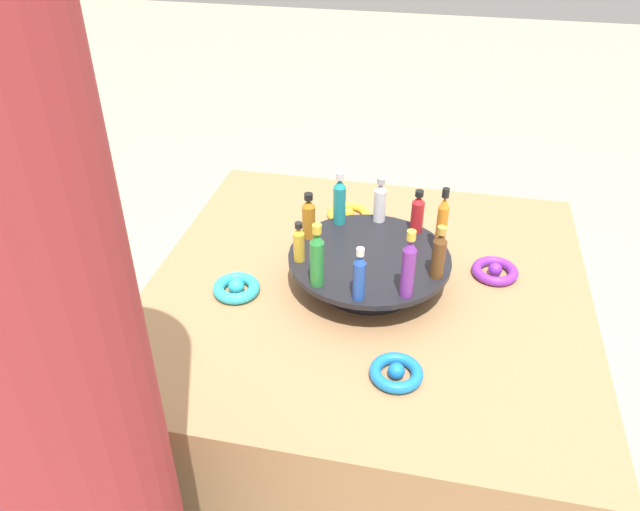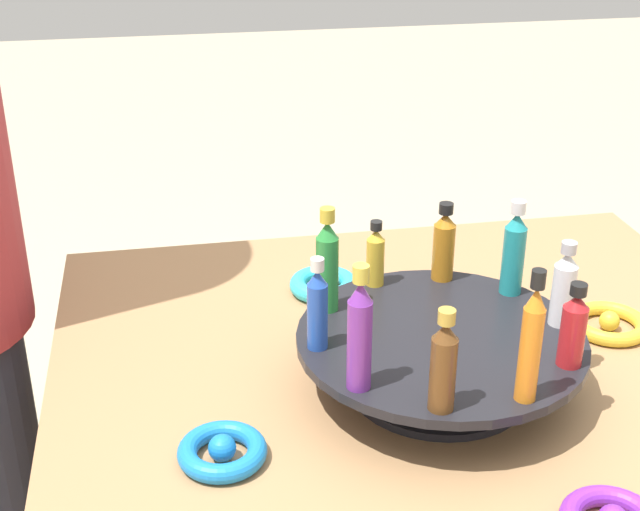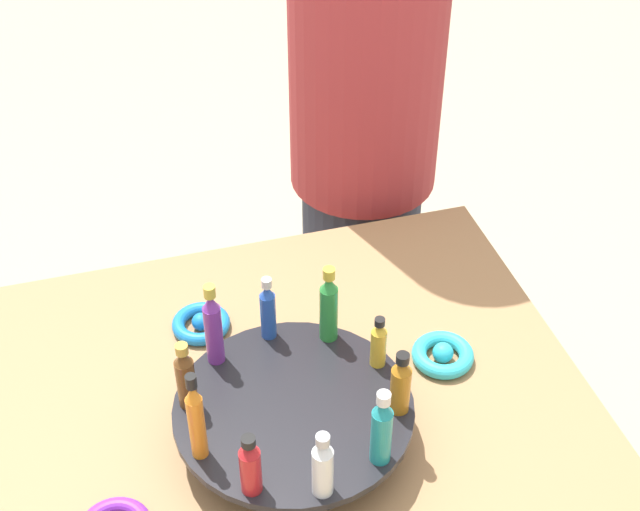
{
  "view_description": "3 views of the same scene",
  "coord_description": "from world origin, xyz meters",
  "views": [
    {
      "loc": [
        -1.09,
        -0.13,
        1.6
      ],
      "look_at": [
        -0.15,
        0.07,
        0.95
      ],
      "focal_mm": 35.0,
      "sensor_mm": 36.0,
      "label": 1
    },
    {
      "loc": [
        -0.31,
        -0.87,
        1.4
      ],
      "look_at": [
        -0.13,
        0.07,
        0.94
      ],
      "focal_mm": 50.0,
      "sensor_mm": 36.0,
      "label": 2
    },
    {
      "loc": [
        0.82,
        -0.2,
        1.83
      ],
      "look_at": [
        -0.2,
        0.1,
        0.96
      ],
      "focal_mm": 50.0,
      "sensor_mm": 36.0,
      "label": 3
    }
  ],
  "objects": [
    {
      "name": "bottle_green",
      "position": [
        -0.12,
        0.09,
        0.92
      ],
      "size": [
        0.03,
        0.03,
        0.14
      ],
      "color": "#288438",
      "rests_on": "display_stand"
    },
    {
      "name": "bottle_purple",
      "position": [
        -0.12,
        -0.09,
        0.92
      ],
      "size": [
        0.03,
        0.03,
        0.15
      ],
      "color": "#702D93",
      "rests_on": "display_stand"
    },
    {
      "name": "bottle_red",
      "position": [
        0.12,
        -0.09,
        0.9
      ],
      "size": [
        0.03,
        0.03,
        0.1
      ],
      "color": "#B21E23",
      "rests_on": "display_stand"
    },
    {
      "name": "bottle_blue",
      "position": [
        -0.15,
        -0.0,
        0.91
      ],
      "size": [
        0.02,
        0.02,
        0.11
      ],
      "color": "#234CAD",
      "rests_on": "display_stand"
    },
    {
      "name": "bottle_teal",
      "position": [
        0.12,
        0.09,
        0.92
      ],
      "size": [
        0.03,
        0.03,
        0.13
      ],
      "color": "teal",
      "rests_on": "display_stand"
    },
    {
      "name": "ribbon_bow_blue",
      "position": [
        -0.27,
        -0.09,
        0.79
      ],
      "size": [
        0.1,
        0.1,
        0.03
      ],
      "color": "blue",
      "rests_on": "party_table"
    },
    {
      "name": "display_stand",
      "position": [
        0.0,
        0.0,
        0.83
      ],
      "size": [
        0.35,
        0.35,
        0.07
      ],
      "color": "black",
      "rests_on": "party_table"
    },
    {
      "name": "bottle_amber",
      "position": [
        0.05,
        0.14,
        0.91
      ],
      "size": [
        0.03,
        0.03,
        0.11
      ],
      "color": "#AD6B19",
      "rests_on": "display_stand"
    },
    {
      "name": "ribbon_bow_teal",
      "position": [
        -0.09,
        0.27,
        0.8
      ],
      "size": [
        0.1,
        0.1,
        0.03
      ],
      "color": "#2DB7CC",
      "rests_on": "party_table"
    },
    {
      "name": "bottle_orange",
      "position": [
        0.05,
        -0.14,
        0.93
      ],
      "size": [
        0.02,
        0.02,
        0.15
      ],
      "color": "orange",
      "rests_on": "display_stand"
    },
    {
      "name": "bottle_gold",
      "position": [
        -0.05,
        0.14,
        0.9
      ],
      "size": [
        0.02,
        0.02,
        0.09
      ],
      "color": "gold",
      "rests_on": "display_stand"
    },
    {
      "name": "ribbon_bow_gold",
      "position": [
        0.27,
        0.09,
        0.79
      ],
      "size": [
        0.11,
        0.11,
        0.03
      ],
      "color": "gold",
      "rests_on": "party_table"
    },
    {
      "name": "bottle_clear",
      "position": [
        0.15,
        0.0,
        0.91
      ],
      "size": [
        0.03,
        0.03,
        0.11
      ],
      "color": "silver",
      "rests_on": "display_stand"
    },
    {
      "name": "bottle_brown",
      "position": [
        -0.05,
        -0.14,
        0.91
      ],
      "size": [
        0.03,
        0.03,
        0.12
      ],
      "color": "brown",
      "rests_on": "display_stand"
    }
  ]
}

